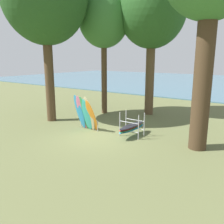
# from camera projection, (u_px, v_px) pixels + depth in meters

# --- Properties ---
(ground_plane) EXTENTS (80.00, 80.00, 0.00)m
(ground_plane) POSITION_uv_depth(u_px,v_px,m) (97.00, 137.00, 12.18)
(ground_plane) COLOR #60663D
(lake_water) EXTENTS (80.00, 36.00, 0.10)m
(lake_water) POSITION_uv_depth(u_px,v_px,m) (221.00, 83.00, 37.25)
(lake_water) COLOR #477084
(lake_water) RESTS_ON ground
(tree_mid_behind) EXTENTS (4.54, 4.54, 9.78)m
(tree_mid_behind) POSITION_uv_depth(u_px,v_px,m) (152.00, 9.00, 15.57)
(tree_mid_behind) COLOR brown
(tree_mid_behind) RESTS_ON ground
(tree_far_left_back) EXTENTS (3.47, 3.47, 8.61)m
(tree_far_left_back) POSITION_uv_depth(u_px,v_px,m) (104.00, 19.00, 16.03)
(tree_far_left_back) COLOR #4C3823
(tree_far_left_back) RESTS_ON ground
(leaning_board_pile) EXTENTS (1.46, 0.82, 2.01)m
(leaning_board_pile) POSITION_uv_depth(u_px,v_px,m) (85.00, 114.00, 13.08)
(leaning_board_pile) COLOR #2D8ED1
(leaning_board_pile) RESTS_ON ground
(board_storage_rack) EXTENTS (1.15, 2.12, 1.25)m
(board_storage_rack) POSITION_uv_depth(u_px,v_px,m) (132.00, 127.00, 12.23)
(board_storage_rack) COLOR #9EA0A5
(board_storage_rack) RESTS_ON ground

